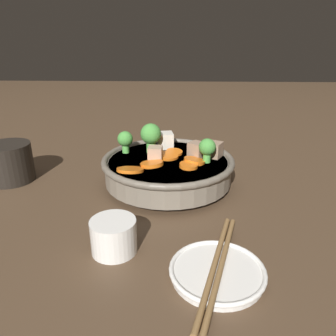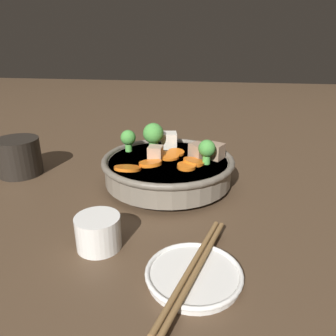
{
  "view_description": "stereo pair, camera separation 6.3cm",
  "coord_description": "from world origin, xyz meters",
  "px_view_note": "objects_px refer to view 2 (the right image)",
  "views": [
    {
      "loc": [
        -0.02,
        0.58,
        0.27
      ],
      "look_at": [
        0.0,
        0.0,
        0.03
      ],
      "focal_mm": 35.0,
      "sensor_mm": 36.0,
      "label": 1
    },
    {
      "loc": [
        -0.08,
        0.58,
        0.27
      ],
      "look_at": [
        0.0,
        0.0,
        0.03
      ],
      "focal_mm": 35.0,
      "sensor_mm": 36.0,
      "label": 2
    }
  ],
  "objects_px": {
    "side_saucer": "(194,275)",
    "dark_mug": "(18,157)",
    "tea_cup": "(98,232)",
    "stirfry_bowl": "(168,166)",
    "chopsticks_pair": "(194,268)"
  },
  "relations": [
    {
      "from": "chopsticks_pair",
      "to": "stirfry_bowl",
      "type": "bearing_deg",
      "value": -75.25
    },
    {
      "from": "tea_cup",
      "to": "chopsticks_pair",
      "type": "height_order",
      "value": "tea_cup"
    },
    {
      "from": "side_saucer",
      "to": "tea_cup",
      "type": "distance_m",
      "value": 0.14
    },
    {
      "from": "stirfry_bowl",
      "to": "chopsticks_pair",
      "type": "xyz_separation_m",
      "value": [
        -0.07,
        0.26,
        -0.02
      ]
    },
    {
      "from": "tea_cup",
      "to": "side_saucer",
      "type": "bearing_deg",
      "value": 160.59
    },
    {
      "from": "tea_cup",
      "to": "dark_mug",
      "type": "bearing_deg",
      "value": -41.72
    },
    {
      "from": "side_saucer",
      "to": "dark_mug",
      "type": "relative_size",
      "value": 1.07
    },
    {
      "from": "tea_cup",
      "to": "dark_mug",
      "type": "relative_size",
      "value": 0.56
    },
    {
      "from": "stirfry_bowl",
      "to": "tea_cup",
      "type": "xyz_separation_m",
      "value": [
        0.07,
        0.22,
        -0.01
      ]
    },
    {
      "from": "side_saucer",
      "to": "dark_mug",
      "type": "distance_m",
      "value": 0.47
    },
    {
      "from": "stirfry_bowl",
      "to": "dark_mug",
      "type": "xyz_separation_m",
      "value": [
        0.32,
        -0.01,
        0.0
      ]
    },
    {
      "from": "side_saucer",
      "to": "dark_mug",
      "type": "height_order",
      "value": "dark_mug"
    },
    {
      "from": "dark_mug",
      "to": "chopsticks_pair",
      "type": "xyz_separation_m",
      "value": [
        -0.39,
        0.27,
        -0.02
      ]
    },
    {
      "from": "dark_mug",
      "to": "side_saucer",
      "type": "bearing_deg",
      "value": 144.88
    },
    {
      "from": "stirfry_bowl",
      "to": "side_saucer",
      "type": "xyz_separation_m",
      "value": [
        -0.07,
        0.26,
        -0.03
      ]
    }
  ]
}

